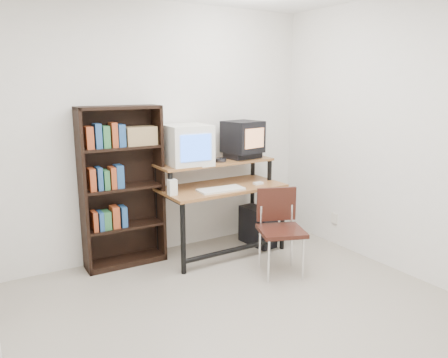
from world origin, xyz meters
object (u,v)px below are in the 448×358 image
pc_tower (258,226)px  computer_desk (221,189)px  crt_monitor (187,145)px  crt_tv (243,137)px  bookshelf (121,184)px  school_chair (279,222)px

pc_tower → computer_desk: bearing=170.1°
computer_desk → crt_monitor: size_ratio=2.81×
computer_desk → pc_tower: size_ratio=2.90×
crt_tv → pc_tower: crt_tv is taller
crt_monitor → bookshelf: bookshelf is taller
school_chair → crt_tv: bearing=102.2°
computer_desk → bookshelf: size_ratio=0.82×
computer_desk → crt_monitor: 0.59m
crt_monitor → bookshelf: 0.77m
computer_desk → school_chair: size_ratio=1.61×
school_chair → bookshelf: (-1.21, 0.98, 0.32)m
school_chair → bookshelf: bookshelf is taller
crt_monitor → school_chair: 1.23m
crt_monitor → pc_tower: crt_monitor is taller
school_chair → pc_tower: bearing=91.5°
computer_desk → pc_tower: 0.68m
crt_monitor → crt_tv: crt_tv is taller
crt_tv → school_chair: bearing=-109.9°
crt_tv → bookshelf: (-1.35, 0.13, -0.40)m
bookshelf → crt_monitor: bearing=-7.8°
bookshelf → school_chair: bearing=-37.9°
crt_monitor → crt_tv: (0.67, -0.02, 0.04)m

